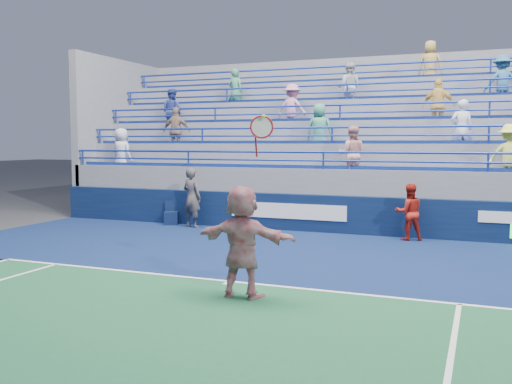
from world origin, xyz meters
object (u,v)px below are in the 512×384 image
at_px(line_judge, 192,198).
at_px(ball_girl, 409,212).
at_px(judge_chair, 172,217).
at_px(tennis_player, 242,241).

bearing_deg(line_judge, ball_girl, -164.36).
distance_m(line_judge, ball_girl, 6.55).
distance_m(judge_chair, line_judge, 1.13).
bearing_deg(judge_chair, line_judge, -15.25).
height_order(judge_chair, ball_girl, ball_girl).
relative_size(judge_chair, tennis_player, 0.25).
distance_m(tennis_player, ball_girl, 7.14).
relative_size(judge_chair, line_judge, 0.41).
xyz_separation_m(judge_chair, ball_girl, (7.42, -0.17, 0.52)).
bearing_deg(judge_chair, tennis_player, -52.07).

